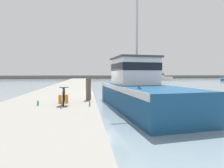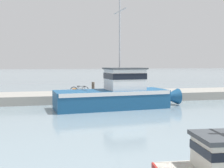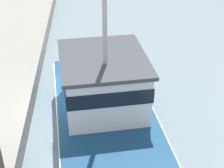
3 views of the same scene
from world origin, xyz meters
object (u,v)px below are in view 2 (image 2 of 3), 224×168
object	(u,v)px
bicycle_touring	(78,90)
mooring_post	(93,88)
water_bottle_on_curb	(73,94)
water_bottle_by_bike	(76,92)
fishing_boat_main	(117,93)

from	to	relation	value
bicycle_touring	mooring_post	distance (m)	1.73
water_bottle_on_curb	water_bottle_by_bike	size ratio (longest dim) A/B	1.05
fishing_boat_main	water_bottle_on_curb	bearing A→B (deg)	-138.72
bicycle_touring	water_bottle_by_bike	xyz separation A→B (m)	(-1.11, -0.04, -0.25)
bicycle_touring	mooring_post	bearing A→B (deg)	43.54
fishing_boat_main	water_bottle_on_curb	distance (m)	4.61
bicycle_touring	fishing_boat_main	bearing A→B (deg)	27.84
mooring_post	water_bottle_on_curb	xyz separation A→B (m)	(0.03, -1.84, -0.48)
mooring_post	water_bottle_by_bike	xyz separation A→B (m)	(-2.24, -1.33, -0.48)
fishing_boat_main	water_bottle_by_bike	xyz separation A→B (m)	(-5.42, -2.84, -0.34)
mooring_post	water_bottle_on_curb	size ratio (longest dim) A/B	5.51
water_bottle_on_curb	fishing_boat_main	bearing A→B (deg)	46.80
bicycle_touring	water_bottle_on_curb	world-z (taller)	bicycle_touring
bicycle_touring	water_bottle_by_bike	size ratio (longest dim) A/B	8.80
fishing_boat_main	mooring_post	bearing A→B (deg)	-160.08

